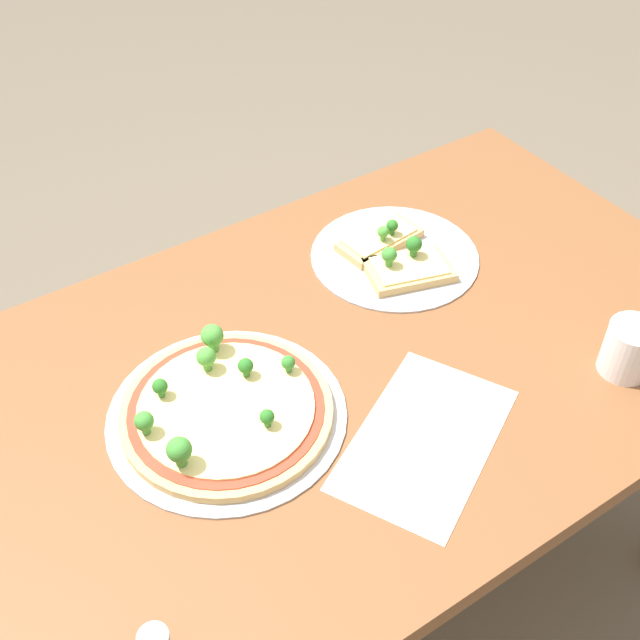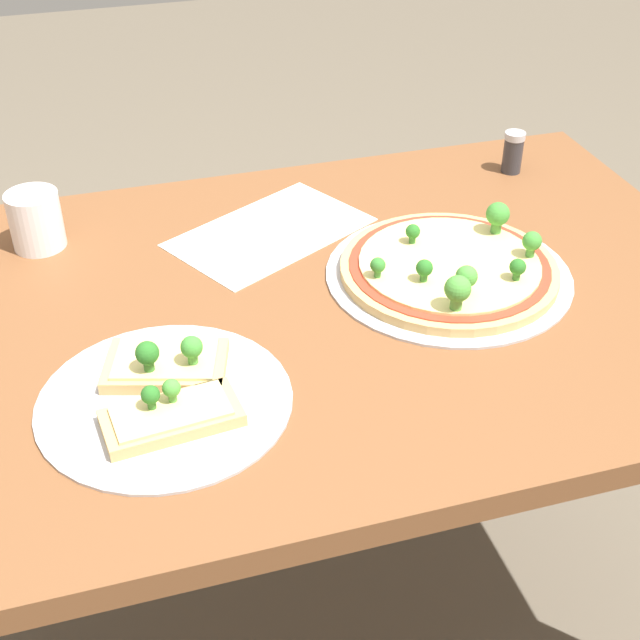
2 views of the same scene
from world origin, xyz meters
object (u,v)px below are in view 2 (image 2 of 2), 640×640
Objects in this scene: pizza_tray_slice at (167,391)px; drinking_cup at (36,220)px; dining_table at (289,354)px; condiment_shaker at (513,152)px; pizza_tray_whole at (450,267)px.

pizza_tray_slice is 3.48× the size of drinking_cup.
drinking_cup reaches higher than pizza_tray_slice.
dining_table is 17.97× the size of condiment_shaker.
drinking_cup is 0.80m from condiment_shaker.
dining_table is 0.26m from pizza_tray_slice.
pizza_tray_whole is 0.46m from pizza_tray_slice.
drinking_cup is (-0.56, 0.26, 0.03)m from pizza_tray_whole.
condiment_shaker is (0.24, 0.28, 0.02)m from pizza_tray_whole.
drinking_cup is at bearing -178.04° from condiment_shaker.
condiment_shaker is (0.80, 0.03, -0.01)m from drinking_cup.
dining_table is at bearing -179.94° from pizza_tray_whole.
condiment_shaker is at bearing 1.96° from drinking_cup.
drinking_cup is at bearing 141.36° from dining_table.
dining_table is 0.57m from condiment_shaker.
pizza_tray_whole is 0.62m from drinking_cup.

